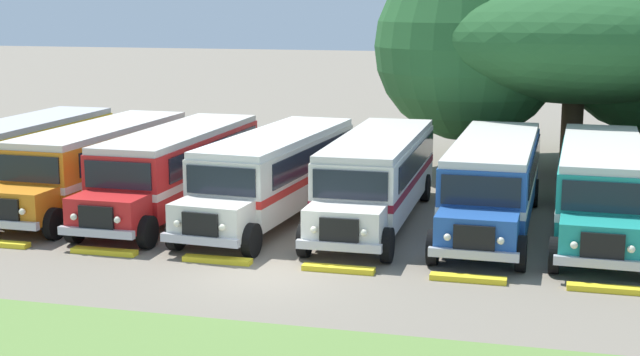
# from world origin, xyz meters

# --- Properties ---
(ground_plane) EXTENTS (220.00, 220.00, 0.00)m
(ground_plane) POSITION_xyz_m (0.00, 0.00, 0.00)
(ground_plane) COLOR slate
(parked_bus_slot_0) EXTENTS (2.79, 10.85, 2.82)m
(parked_bus_slot_0) POSITION_xyz_m (-12.06, 7.28, 1.58)
(parked_bus_slot_0) COLOR yellow
(parked_bus_slot_0) RESTS_ON ground_plane
(parked_bus_slot_1) EXTENTS (2.94, 10.87, 2.82)m
(parked_bus_slot_1) POSITION_xyz_m (-8.55, 6.70, 1.58)
(parked_bus_slot_1) COLOR orange
(parked_bus_slot_1) RESTS_ON ground_plane
(parked_bus_slot_2) EXTENTS (2.83, 10.86, 2.82)m
(parked_bus_slot_2) POSITION_xyz_m (-5.40, 6.46, 1.58)
(parked_bus_slot_2) COLOR red
(parked_bus_slot_2) RESTS_ON ground_plane
(parked_bus_slot_3) EXTENTS (3.40, 10.95, 2.82)m
(parked_bus_slot_3) POSITION_xyz_m (-1.80, 6.40, 1.58)
(parked_bus_slot_3) COLOR silver
(parked_bus_slot_3) RESTS_ON ground_plane
(parked_bus_slot_4) EXTENTS (2.75, 10.85, 2.82)m
(parked_bus_slot_4) POSITION_xyz_m (1.64, 6.76, 1.58)
(parked_bus_slot_4) COLOR silver
(parked_bus_slot_4) RESTS_ON ground_plane
(parked_bus_slot_5) EXTENTS (2.85, 10.86, 2.82)m
(parked_bus_slot_5) POSITION_xyz_m (5.44, 6.85, 1.58)
(parked_bus_slot_5) COLOR #23519E
(parked_bus_slot_5) RESTS_ON ground_plane
(parked_bus_slot_6) EXTENTS (2.98, 10.88, 2.82)m
(parked_bus_slot_6) POSITION_xyz_m (8.78, 6.85, 1.58)
(parked_bus_slot_6) COLOR teal
(parked_bus_slot_6) RESTS_ON ground_plane
(curb_wheelstop_2) EXTENTS (2.00, 0.36, 0.15)m
(curb_wheelstop_2) POSITION_xyz_m (-5.25, 0.67, 0.07)
(curb_wheelstop_2) COLOR yellow
(curb_wheelstop_2) RESTS_ON ground_plane
(curb_wheelstop_3) EXTENTS (2.00, 0.36, 0.15)m
(curb_wheelstop_3) POSITION_xyz_m (-1.75, 0.67, 0.07)
(curb_wheelstop_3) COLOR yellow
(curb_wheelstop_3) RESTS_ON ground_plane
(curb_wheelstop_4) EXTENTS (2.00, 0.36, 0.15)m
(curb_wheelstop_4) POSITION_xyz_m (1.75, 0.67, 0.07)
(curb_wheelstop_4) COLOR yellow
(curb_wheelstop_4) RESTS_ON ground_plane
(curb_wheelstop_5) EXTENTS (2.00, 0.36, 0.15)m
(curb_wheelstop_5) POSITION_xyz_m (5.25, 0.67, 0.07)
(curb_wheelstop_5) COLOR yellow
(curb_wheelstop_5) RESTS_ON ground_plane
(curb_wheelstop_6) EXTENTS (2.00, 0.36, 0.15)m
(curb_wheelstop_6) POSITION_xyz_m (8.75, 0.67, 0.07)
(curb_wheelstop_6) COLOR yellow
(curb_wheelstop_6) RESTS_ON ground_plane
(broad_shade_tree) EXTENTS (16.05, 14.54, 10.46)m
(broad_shade_tree) POSITION_xyz_m (8.08, 18.31, 5.84)
(broad_shade_tree) COLOR brown
(broad_shade_tree) RESTS_ON ground_plane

